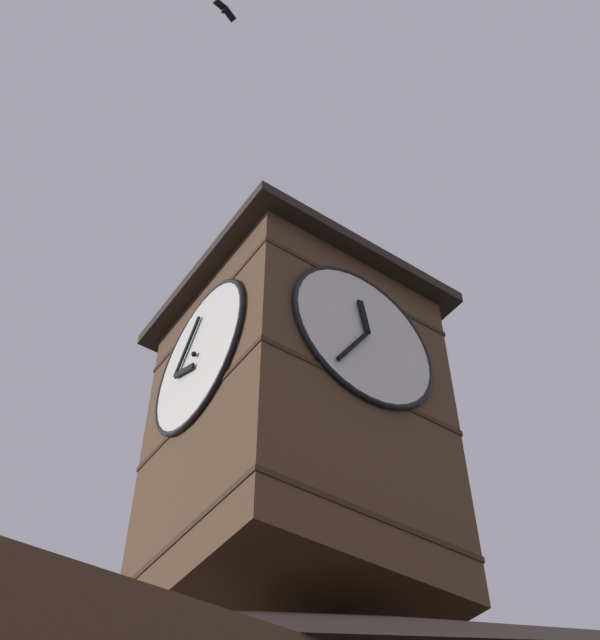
# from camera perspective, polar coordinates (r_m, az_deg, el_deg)

# --- Properties ---
(clock_tower) EXTENTS (4.87, 4.87, 9.63)m
(clock_tower) POSITION_cam_1_polar(r_m,az_deg,el_deg) (16.00, -0.30, -6.06)
(clock_tower) COLOR brown
(clock_tower) RESTS_ON building_main
(flying_bird_high) EXTENTS (0.60, 0.28, 0.13)m
(flying_bird_high) POSITION_cam_1_polar(r_m,az_deg,el_deg) (19.51, -5.05, 19.98)
(flying_bird_high) COLOR black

